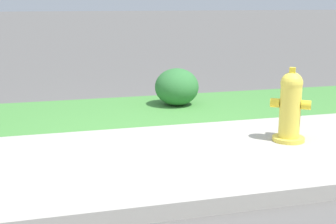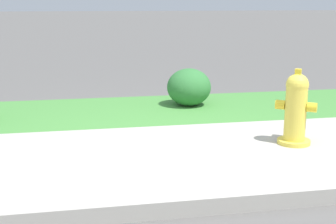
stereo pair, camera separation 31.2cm
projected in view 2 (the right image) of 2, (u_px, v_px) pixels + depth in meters
ground_plane at (189, 156)px, 4.18m from camera, size 120.00×120.00×0.00m
sidewalk_pavement at (189, 156)px, 4.18m from camera, size 18.00×2.06×0.01m
grass_verge at (155, 109)px, 5.98m from camera, size 18.00×1.70×0.01m
street_curb at (227, 201)px, 3.11m from camera, size 18.00×0.16×0.12m
fire_hydrant_by_grass_verge at (296, 109)px, 4.45m from camera, size 0.37×0.36×0.74m
shrub_bush_near_lamp at (189, 87)px, 6.16m from camera, size 0.58×0.58×0.49m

